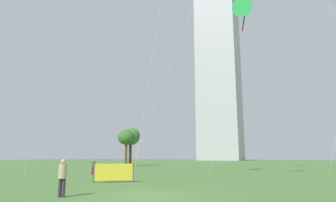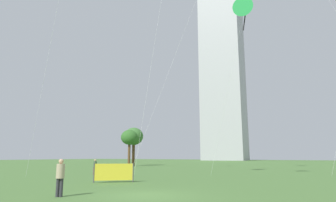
# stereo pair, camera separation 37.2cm
# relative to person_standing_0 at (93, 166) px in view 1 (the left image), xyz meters

# --- Properties ---
(ground) EXTENTS (280.00, 280.00, 0.00)m
(ground) POSITION_rel_person_standing_0_xyz_m (13.57, -10.09, -0.89)
(ground) COLOR #4C7538
(person_standing_0) EXTENTS (0.34, 0.34, 1.54)m
(person_standing_0) POSITION_rel_person_standing_0_xyz_m (0.00, 0.00, 0.00)
(person_standing_0) COLOR maroon
(person_standing_0) RESTS_ON ground
(person_standing_1) EXTENTS (0.39, 0.39, 1.74)m
(person_standing_1) POSITION_rel_person_standing_0_xyz_m (10.51, -12.69, 0.11)
(person_standing_1) COLOR #2D2D33
(person_standing_1) RESTS_ON ground
(kite_flying_6) EXTENTS (5.78, 3.24, 16.15)m
(kite_flying_6) POSITION_rel_person_standing_0_xyz_m (15.22, 2.76, 14.29)
(kite_flying_6) COLOR silver
(kite_flying_6) RESTS_ON ground
(park_tree_0) EXTENTS (3.76, 3.76, 7.50)m
(park_tree_0) POSITION_rel_person_standing_0_xyz_m (-14.25, 24.50, 4.78)
(park_tree_0) COLOR brown
(park_tree_0) RESTS_ON ground
(park_tree_1) EXTENTS (3.32, 3.32, 6.93)m
(park_tree_1) POSITION_rel_person_standing_0_xyz_m (-14.15, 23.03, 4.48)
(park_tree_1) COLOR brown
(park_tree_1) RESTS_ON ground
(distant_highrise_0) EXTENTS (20.50, 19.45, 93.78)m
(distant_highrise_0) POSITION_rel_person_standing_0_xyz_m (-25.38, 106.08, 46.00)
(distant_highrise_0) COLOR #A8A8AD
(distant_highrise_0) RESTS_ON ground
(event_banner) EXTENTS (2.10, 1.98, 1.38)m
(event_banner) POSITION_rel_person_standing_0_xyz_m (7.58, -5.66, -0.16)
(event_banner) COLOR #4C4C4C
(event_banner) RESTS_ON ground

